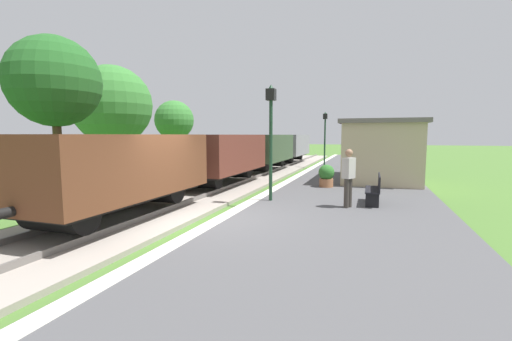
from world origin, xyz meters
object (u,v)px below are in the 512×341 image
bench_down_platform (373,162)px  lamp_post_far (325,129)px  bench_near_hut (375,189)px  station_hut (380,150)px  tree_trackside_mid (54,82)px  person_waiting (348,176)px  tree_field_left (174,120)px  potted_planter (326,175)px  tree_trackside_far (112,105)px  lamp_post_near (271,121)px  freight_train (246,153)px

bench_down_platform → lamp_post_far: lamp_post_far is taller
bench_near_hut → station_hut: bearing=87.5°
bench_down_platform → tree_trackside_mid: (-10.24, -13.37, 3.39)m
person_waiting → tree_field_left: 17.84m
person_waiting → potted_planter: person_waiting is taller
bench_down_platform → tree_trackside_far: size_ratio=0.24×
tree_trackside_mid → tree_trackside_far: tree_trackside_far is taller
tree_field_left → bench_down_platform: bearing=0.7°
station_hut → lamp_post_far: size_ratio=1.57×
station_hut → person_waiting: bearing=-98.2°
potted_planter → tree_field_left: (-12.04, 8.02, 2.71)m
station_hut → tree_trackside_mid: bearing=-141.4°
tree_trackside_mid → tree_trackside_far: 7.47m
lamp_post_near → station_hut: bearing=62.7°
tree_field_left → person_waiting: bearing=-42.1°
freight_train → tree_field_left: tree_field_left is taller
tree_trackside_mid → tree_trackside_far: bearing=117.5°
person_waiting → tree_trackside_far: tree_trackside_far is taller
potted_planter → lamp_post_far: 10.21m
person_waiting → potted_planter: bearing=-47.2°
tree_trackside_mid → freight_train: bearing=66.0°
potted_planter → tree_field_left: tree_field_left is taller
tree_trackside_far → bench_near_hut: bearing=-18.2°
bench_down_platform → tree_field_left: size_ratio=0.31×
person_waiting → lamp_post_far: size_ratio=0.46×
freight_train → bench_down_platform: bearing=37.6°
station_hut → bench_near_hut: size_ratio=3.87×
tree_trackside_mid → tree_field_left: (-3.65, 13.19, -0.68)m
lamp_post_far → tree_trackside_far: size_ratio=0.60×
potted_planter → tree_trackside_far: 12.37m
potted_planter → tree_trackside_mid: tree_trackside_mid is taller
freight_train → lamp_post_near: bearing=-63.5°
person_waiting → potted_planter: 4.02m
person_waiting → tree_trackside_mid: tree_trackside_mid is taller
lamp_post_near → tree_trackside_far: bearing=154.6°
person_waiting → lamp_post_near: 2.95m
bench_near_hut → tree_trackside_far: (-13.69, 4.50, 3.26)m
bench_near_hut → person_waiting: size_ratio=0.88×
tree_trackside_far → tree_field_left: bearing=91.7°
potted_planter → station_hut: bearing=56.7°
bench_near_hut → lamp_post_near: (-3.20, -0.47, 2.08)m
lamp_post_far → tree_field_left: bearing=-170.0°
tree_field_left → bench_near_hut: bearing=-38.5°
bench_down_platform → tree_field_left: tree_field_left is taller
bench_near_hut → bench_down_platform: same height
station_hut → potted_planter: station_hut is taller
freight_train → bench_near_hut: bearing=-43.6°
potted_planter → tree_field_left: size_ratio=0.19×
tree_trackside_far → freight_train: bearing=13.5°
bench_near_hut → tree_field_left: bearing=141.5°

